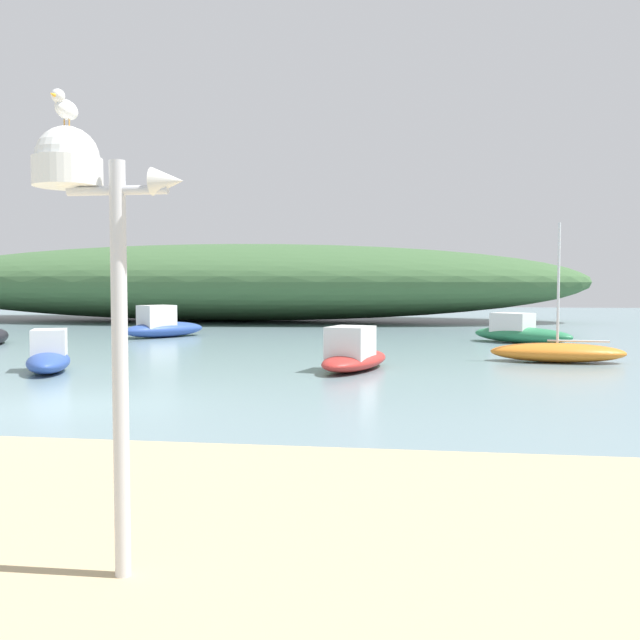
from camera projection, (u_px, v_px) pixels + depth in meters
name	position (u px, v px, depth m)	size (l,w,h in m)	color
ground_plane	(72.00, 406.00, 13.66)	(120.00, 120.00, 0.00)	gray
distant_hill	(225.00, 282.00, 45.77)	(46.53, 14.34, 5.01)	#3D6038
mast_structure	(84.00, 208.00, 5.16)	(1.15, 0.51, 3.39)	silver
seagull_on_radar	(65.00, 107.00, 5.12)	(0.13, 0.35, 0.24)	orange
motorboat_inner_mooring	(162.00, 326.00, 31.13)	(3.45, 4.15, 1.46)	#2D4C9E
motorboat_off_point	(519.00, 332.00, 28.23)	(4.27, 3.73, 1.22)	#287A4C
motorboat_west_reach	(354.00, 355.00, 19.30)	(2.26, 3.91, 1.24)	#B72D28
motorboat_by_sandbar	(49.00, 357.00, 18.97)	(2.24, 3.17, 1.16)	#2D4C9E
sailboat_far_left	(557.00, 352.00, 21.32)	(4.12, 1.75, 4.28)	orange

